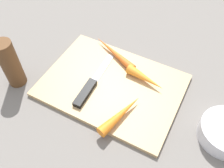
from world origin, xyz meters
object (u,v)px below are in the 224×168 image
object	(u,v)px
knife	(88,89)
pepper_grinder	(10,64)
carrot_medium	(121,114)
carrot_shortest	(145,78)
cutting_board	(112,85)
carrot_longest	(114,52)

from	to	relation	value
knife	pepper_grinder	xyz separation A→B (m)	(-0.19, -0.05, 0.05)
knife	carrot_medium	bearing A→B (deg)	-108.22
carrot_shortest	pepper_grinder	distance (m)	0.35
pepper_grinder	carrot_shortest	bearing A→B (deg)	26.18
cutting_board	carrot_longest	size ratio (longest dim) A/B	2.22
carrot_longest	knife	bearing A→B (deg)	113.00
carrot_medium	knife	bearing A→B (deg)	90.36
knife	carrot_longest	xyz separation A→B (m)	(0.00, 0.15, 0.01)
carrot_longest	pepper_grinder	xyz separation A→B (m)	(-0.19, -0.20, 0.05)
carrot_shortest	pepper_grinder	size ratio (longest dim) A/B	0.79
cutting_board	carrot_medium	size ratio (longest dim) A/B	2.66
carrot_medium	pepper_grinder	distance (m)	0.31
knife	carrot_medium	distance (m)	0.12
carrot_shortest	pepper_grinder	bearing A→B (deg)	-142.46
knife	carrot_medium	world-z (taller)	carrot_medium
carrot_shortest	carrot_longest	xyz separation A→B (m)	(-0.12, 0.05, -0.00)
carrot_shortest	carrot_medium	bearing A→B (deg)	-81.88
carrot_medium	pepper_grinder	bearing A→B (deg)	110.54
cutting_board	pepper_grinder	xyz separation A→B (m)	(-0.24, -0.10, 0.06)
cutting_board	pepper_grinder	size ratio (longest dim) A/B	2.60
carrot_shortest	carrot_medium	xyz separation A→B (m)	(-0.01, -0.13, -0.00)
pepper_grinder	knife	bearing A→B (deg)	16.00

